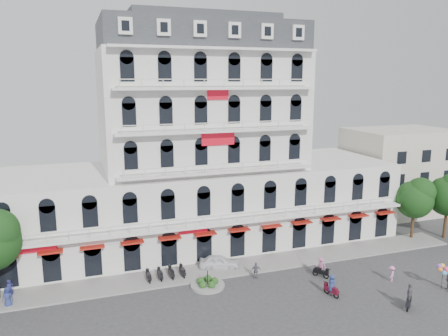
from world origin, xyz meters
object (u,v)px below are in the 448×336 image
parked_car (219,262)px  rider_east (332,286)px  balloon_vendor (446,277)px  rider_northeast (409,296)px  rider_center (321,267)px

parked_car → rider_east: 11.61m
balloon_vendor → rider_northeast: bearing=-164.3°
rider_center → balloon_vendor: size_ratio=0.84×
rider_northeast → balloon_vendor: (5.48, 1.54, 0.15)m
rider_center → rider_east: bearing=-54.3°
parked_car → rider_center: 10.12m
rider_east → parked_car: bearing=24.4°
balloon_vendor → rider_east: bearing=166.8°
rider_east → balloon_vendor: balloon_vendor is taller
rider_east → rider_northeast: bearing=-145.4°
parked_car → balloon_vendor: bearing=-105.4°
parked_car → rider_center: (8.69, -5.18, 0.39)m
rider_northeast → rider_east: bearing=-80.8°
rider_northeast → balloon_vendor: balloon_vendor is taller
balloon_vendor → parked_car: bearing=148.0°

